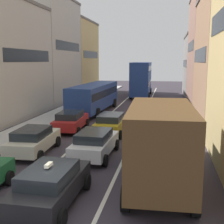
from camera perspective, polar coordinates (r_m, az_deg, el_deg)
ground_plane at (r=11.04m, az=-12.38°, el=-18.99°), size 140.00×140.00×0.00m
sidewalk_left at (r=31.19m, az=-9.39°, el=0.09°), size 2.60×64.00×0.14m
lane_stripe_left at (r=29.87m, az=-0.34°, el=-0.33°), size 0.16×60.00×0.01m
lane_stripe_right at (r=29.41m, az=6.17°, el=-0.55°), size 0.16×60.00×0.01m
building_row_left at (r=34.75m, az=-16.89°, el=10.70°), size 7.20×43.90×13.19m
removalist_box_truck at (r=12.50m, az=9.23°, el=-5.63°), size 2.97×7.80×3.58m
taxi_centre_lane_front at (r=11.41m, az=-11.68°, el=-13.50°), size 2.09×4.32×1.66m
sedan_centre_lane_second at (r=16.47m, az=-3.33°, el=-5.97°), size 2.17×4.35×1.49m
wagon_left_lane_second at (r=17.65m, az=-14.92°, el=-5.22°), size 2.22×4.38×1.49m
hatchback_centre_lane_third at (r=21.57m, az=-0.19°, el=-2.16°), size 2.13×4.33×1.49m
sedan_left_lane_third at (r=22.75m, az=-7.97°, el=-1.62°), size 2.23×4.38×1.49m
sedan_right_lane_behind_truck at (r=19.81m, az=9.08°, el=-3.37°), size 2.12×4.33×1.49m
bus_mid_queue_primary at (r=30.54m, az=-3.44°, el=3.20°), size 3.16×10.60×2.90m
bus_far_queue_secondary at (r=44.08m, az=5.69°, el=6.61°), size 2.97×10.55×5.06m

